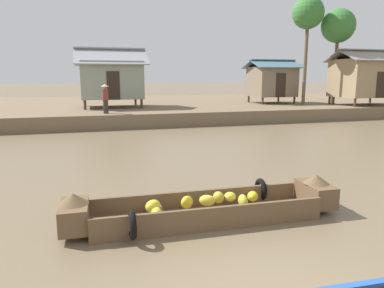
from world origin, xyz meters
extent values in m
plane|color=#726047|center=(0.00, 10.00, 0.00)|extent=(300.00, 300.00, 0.00)
cube|color=#756047|center=(0.00, 26.98, 0.41)|extent=(160.00, 20.00, 0.82)
cube|color=brown|center=(0.04, 3.62, 0.06)|extent=(4.61, 1.26, 0.12)
cube|color=brown|center=(0.05, 4.15, 0.29)|extent=(4.58, 0.20, 0.35)
cube|color=brown|center=(0.02, 3.09, 0.29)|extent=(4.58, 0.20, 0.35)
cube|color=brown|center=(2.58, 3.55, 0.35)|extent=(0.54, 0.98, 0.47)
cone|color=brown|center=(2.58, 3.55, 0.69)|extent=(0.57, 0.57, 0.20)
cube|color=brown|center=(-2.51, 3.69, 0.35)|extent=(0.54, 0.98, 0.47)
cone|color=brown|center=(-2.51, 3.69, 0.69)|extent=(0.57, 0.57, 0.20)
cube|color=brown|center=(-0.94, 3.65, 0.31)|extent=(0.23, 1.03, 0.05)
torus|color=black|center=(1.59, 4.23, 0.33)|extent=(0.13, 0.52, 0.52)
torus|color=black|center=(-1.52, 3.01, 0.33)|extent=(0.13, 0.52, 0.52)
ellipsoid|color=gold|center=(0.80, 3.47, 0.39)|extent=(0.20, 0.32, 0.27)
ellipsoid|color=gold|center=(-1.00, 3.49, 0.34)|extent=(0.21, 0.33, 0.18)
ellipsoid|color=yellow|center=(-1.04, 3.64, 0.41)|extent=(0.42, 0.41, 0.25)
ellipsoid|color=yellow|center=(0.08, 3.61, 0.42)|extent=(0.39, 0.33, 0.23)
ellipsoid|color=gold|center=(0.40, 3.83, 0.38)|extent=(0.32, 0.33, 0.25)
ellipsoid|color=yellow|center=(1.23, 3.90, 0.31)|extent=(0.36, 0.39, 0.22)
ellipsoid|color=yellow|center=(-0.34, 3.67, 0.41)|extent=(0.34, 0.31, 0.26)
ellipsoid|color=yellow|center=(0.65, 3.79, 0.39)|extent=(0.30, 0.29, 0.20)
cylinder|color=#4C3826|center=(-2.33, 20.82, 1.12)|extent=(0.16, 0.16, 0.61)
cylinder|color=#4C3826|center=(1.26, 20.82, 1.12)|extent=(0.16, 0.16, 0.61)
cylinder|color=#4C3826|center=(-2.33, 23.90, 1.12)|extent=(0.16, 0.16, 0.61)
cylinder|color=#4C3826|center=(1.26, 23.90, 1.12)|extent=(0.16, 0.16, 0.61)
cube|color=gray|center=(-0.53, 22.36, 2.65)|extent=(3.99, 3.48, 2.46)
cube|color=#2D2319|center=(-0.53, 20.60, 2.32)|extent=(0.80, 0.04, 1.80)
cube|color=#9399A0|center=(-0.53, 21.49, 4.21)|extent=(4.69, 2.22, 1.19)
cube|color=#9399A0|center=(-0.53, 23.23, 4.21)|extent=(4.69, 2.22, 1.19)
cylinder|color=#4C3826|center=(10.50, 21.63, 1.08)|extent=(0.16, 0.16, 0.53)
cylinder|color=#4C3826|center=(13.21, 21.63, 1.08)|extent=(0.16, 0.16, 0.53)
cylinder|color=#4C3826|center=(10.50, 24.08, 1.08)|extent=(0.16, 0.16, 0.53)
cylinder|color=#4C3826|center=(13.21, 24.08, 1.08)|extent=(0.16, 0.16, 0.53)
cube|color=#7A6B56|center=(11.86, 22.85, 2.49)|extent=(3.11, 2.85, 2.29)
cube|color=#2D2319|center=(11.86, 21.41, 2.25)|extent=(0.80, 0.04, 1.80)
cube|color=slate|center=(11.86, 22.14, 3.85)|extent=(3.81, 1.92, 0.70)
cube|color=slate|center=(11.86, 23.56, 3.85)|extent=(3.81, 1.92, 0.70)
cylinder|color=#4C3826|center=(15.65, 17.87, 1.12)|extent=(0.16, 0.16, 0.60)
cylinder|color=#4C3826|center=(15.65, 20.64, 1.12)|extent=(0.16, 0.16, 0.60)
cylinder|color=#4C3826|center=(19.42, 20.64, 1.12)|extent=(0.16, 0.16, 0.60)
cube|color=#9E8460|center=(17.54, 19.26, 2.77)|extent=(4.17, 3.17, 2.71)
cube|color=#2D2319|center=(17.54, 17.65, 2.31)|extent=(0.80, 0.04, 1.80)
cube|color=gray|center=(17.54, 18.47, 4.38)|extent=(4.87, 2.08, 0.91)
cube|color=gray|center=(17.54, 20.05, 4.38)|extent=(4.87, 2.08, 0.91)
cylinder|color=brown|center=(15.67, 20.25, 3.47)|extent=(0.24, 0.24, 5.31)
sphere|color=#387533|center=(15.67, 20.25, 6.53)|extent=(2.43, 2.43, 2.43)
cylinder|color=brown|center=(13.33, 20.61, 3.90)|extent=(0.24, 0.24, 6.15)
sphere|color=#387533|center=(13.33, 20.61, 7.37)|extent=(2.26, 2.26, 2.26)
cylinder|color=#332D28|center=(-1.18, 18.06, 1.19)|extent=(0.28, 0.28, 0.75)
cylinder|color=brown|center=(-1.18, 18.06, 1.87)|extent=(0.34, 0.34, 0.60)
sphere|color=#9E7556|center=(-1.18, 18.06, 2.29)|extent=(0.22, 0.22, 0.22)
cone|color=tan|center=(-1.18, 18.06, 2.41)|extent=(0.44, 0.44, 0.14)
camera|label=1|loc=(-2.16, -3.00, 2.91)|focal=33.67mm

